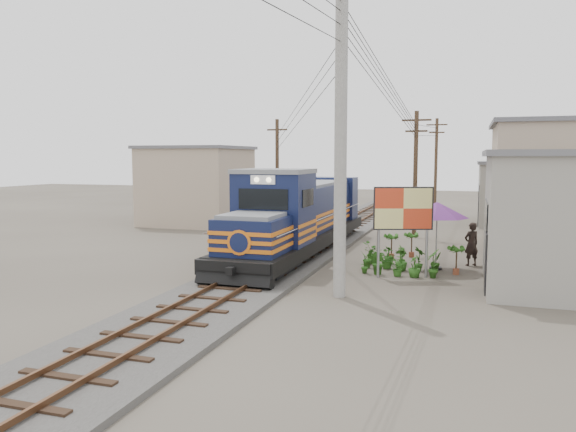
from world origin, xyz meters
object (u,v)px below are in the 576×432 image
(locomotive, at_px, (300,218))
(vendor, at_px, (471,244))
(market_umbrella, at_px, (437,210))
(billboard, at_px, (403,211))

(locomotive, xyz_separation_m, vendor, (7.54, -0.49, -0.79))
(market_umbrella, relative_size, vendor, 1.50)
(market_umbrella, distance_m, vendor, 2.35)
(market_umbrella, bearing_deg, vendor, 42.82)
(locomotive, relative_size, vendor, 8.62)
(locomotive, xyz_separation_m, market_umbrella, (6.20, -1.73, 0.69))
(locomotive, bearing_deg, billboard, -36.04)
(locomotive, height_order, market_umbrella, locomotive)
(market_umbrella, bearing_deg, locomotive, 164.43)
(locomotive, distance_m, market_umbrella, 6.47)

